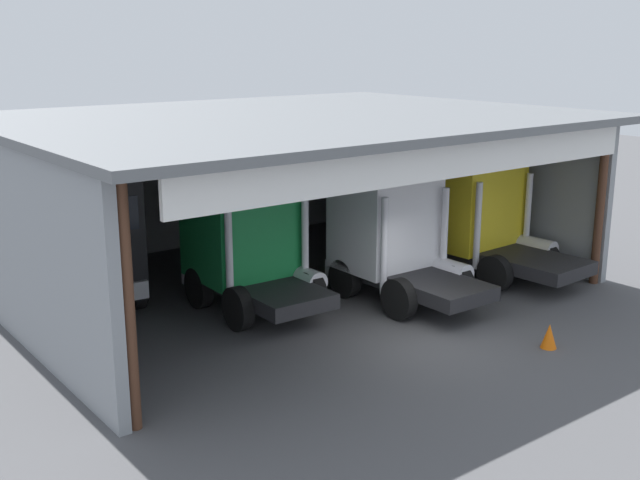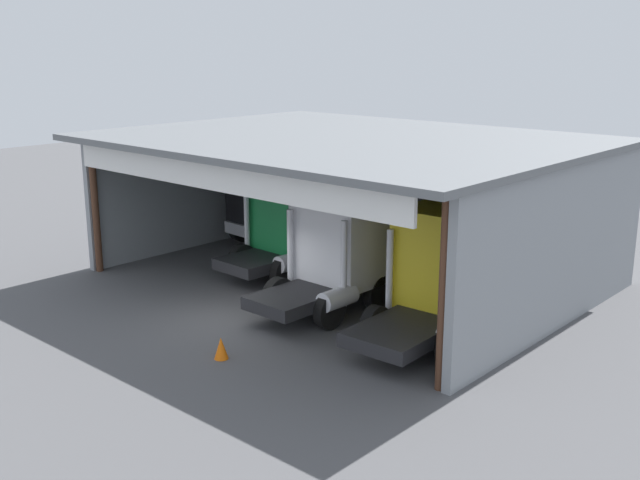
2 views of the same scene
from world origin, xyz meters
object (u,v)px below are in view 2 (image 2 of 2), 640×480
tool_cart (322,218)px  truck_black_center_right_bay (271,197)px  oil_drum (513,254)px  truck_white_center_bay (338,248)px  truck_green_right_bay (292,219)px  traffic_cone (221,348)px  truck_yellow_yard_outside (449,270)px

tool_cart → truck_black_center_right_bay: bearing=-90.9°
oil_drum → truck_white_center_bay: bearing=-103.3°
truck_green_right_bay → traffic_cone: (3.77, -6.47, -1.61)m
truck_white_center_bay → traffic_cone: (0.32, -4.82, -1.55)m
truck_yellow_yard_outside → tool_cart: size_ratio=5.30×
tool_cart → traffic_cone: 13.74m
oil_drum → tool_cart: size_ratio=0.85×
truck_black_center_right_bay → oil_drum: 9.38m
truck_yellow_yard_outside → traffic_cone: bearing=-124.7°
oil_drum → truck_yellow_yard_outside: bearing=-75.5°
truck_white_center_bay → tool_cart: 9.80m
truck_black_center_right_bay → truck_white_center_bay: size_ratio=0.98×
truck_green_right_bay → truck_yellow_yard_outside: size_ratio=0.80×
truck_yellow_yard_outside → oil_drum: 7.45m
oil_drum → traffic_cone: size_ratio=1.52×
truck_yellow_yard_outside → traffic_cone: truck_yellow_yard_outside is taller
truck_black_center_right_bay → truck_white_center_bay: truck_white_center_bay is taller
truck_black_center_right_bay → truck_green_right_bay: (3.41, -2.34, 0.05)m
truck_white_center_bay → truck_yellow_yard_outside: 3.60m
truck_green_right_bay → tool_cart: size_ratio=4.24×
truck_yellow_yard_outside → truck_black_center_right_bay: bearing=158.4°
truck_black_center_right_bay → tool_cart: size_ratio=4.39×
truck_black_center_right_bay → tool_cart: bearing=-86.6°
traffic_cone → tool_cart: bearing=121.3°
truck_yellow_yard_outside → oil_drum: bearing=102.1°
truck_black_center_right_bay → truck_white_center_bay: (6.86, -3.98, -0.02)m
truck_white_center_bay → oil_drum: 7.75m
truck_white_center_bay → truck_yellow_yard_outside: bearing=6.2°
truck_yellow_yard_outside → oil_drum: truck_yellow_yard_outside is taller
oil_drum → truck_green_right_bay: bearing=-132.0°
truck_black_center_right_bay → truck_yellow_yard_outside: bearing=165.0°
truck_white_center_bay → oil_drum: (1.75, 7.42, -1.40)m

